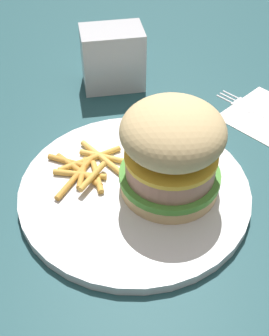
{
  "coord_description": "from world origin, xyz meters",
  "views": [
    {
      "loc": [
        0.26,
        -0.23,
        0.38
      ],
      "look_at": [
        -0.02,
        -0.01,
        0.04
      ],
      "focal_mm": 47.6,
      "sensor_mm": 36.0,
      "label": 1
    }
  ],
  "objects_px": {
    "plate": "(135,191)",
    "napkin_dispenser": "(113,58)",
    "fries_pile": "(87,167)",
    "fork": "(269,115)",
    "sandwich": "(175,152)"
  },
  "relations": [
    {
      "from": "sandwich",
      "to": "fries_pile",
      "type": "distance_m",
      "value": 0.12
    },
    {
      "from": "plate",
      "to": "fries_pile",
      "type": "relative_size",
      "value": 2.46
    },
    {
      "from": "plate",
      "to": "fries_pile",
      "type": "xyz_separation_m",
      "value": [
        -0.06,
        -0.03,
        0.01
      ]
    },
    {
      "from": "napkin_dispenser",
      "to": "sandwich",
      "type": "bearing_deg",
      "value": 97.47
    },
    {
      "from": "plate",
      "to": "napkin_dispenser",
      "type": "xyz_separation_m",
      "value": [
        -0.2,
        0.12,
        0.04
      ]
    },
    {
      "from": "sandwich",
      "to": "fork",
      "type": "xyz_separation_m",
      "value": [
        -0.03,
        0.21,
        -0.07
      ]
    },
    {
      "from": "plate",
      "to": "sandwich",
      "type": "distance_m",
      "value": 0.08
    },
    {
      "from": "fork",
      "to": "plate",
      "type": "bearing_deg",
      "value": -89.81
    },
    {
      "from": "fork",
      "to": "napkin_dispenser",
      "type": "bearing_deg",
      "value": -148.94
    },
    {
      "from": "plate",
      "to": "fries_pile",
      "type": "bearing_deg",
      "value": -154.86
    },
    {
      "from": "fries_pile",
      "to": "fork",
      "type": "distance_m",
      "value": 0.27
    },
    {
      "from": "plate",
      "to": "napkin_dispenser",
      "type": "distance_m",
      "value": 0.24
    },
    {
      "from": "plate",
      "to": "fork",
      "type": "relative_size",
      "value": 1.53
    },
    {
      "from": "plate",
      "to": "napkin_dispenser",
      "type": "bearing_deg",
      "value": 149.95
    },
    {
      "from": "fork",
      "to": "sandwich",
      "type": "bearing_deg",
      "value": -81.8
    }
  ]
}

